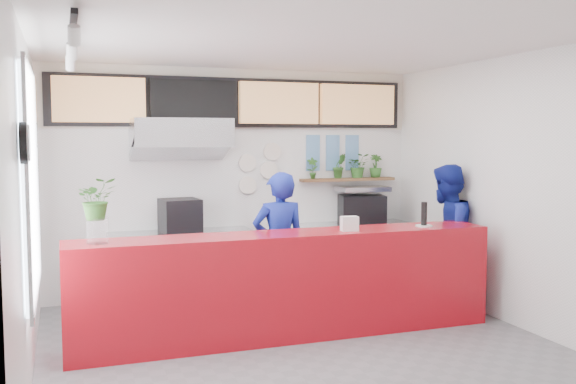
{
  "coord_description": "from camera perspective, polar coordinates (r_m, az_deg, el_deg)",
  "views": [
    {
      "loc": [
        -2.22,
        -5.82,
        2.09
      ],
      "look_at": [
        0.1,
        0.7,
        1.5
      ],
      "focal_mm": 40.0,
      "sensor_mm": 36.0,
      "label": 1
    }
  ],
  "objects": [
    {
      "name": "white_plate",
      "position": [
        7.31,
        11.98,
        -2.96
      ],
      "size": [
        0.24,
        0.24,
        0.01
      ],
      "primitive_type": "cylinder",
      "rotation": [
        0.0,
        0.0,
        0.28
      ],
      "color": "silver",
      "rests_on": "service_counter"
    },
    {
      "name": "service_counter",
      "position": [
        6.78,
        0.05,
        -8.25
      ],
      "size": [
        4.5,
        0.6,
        1.1
      ],
      "primitive_type": "cube",
      "color": "#A30B16",
      "rests_on": "ground"
    },
    {
      "name": "photo_frame_b",
      "position": [
        9.06,
        4.0,
        4.29
      ],
      "size": [
        0.2,
        0.02,
        0.25
      ],
      "primitive_type": "cube",
      "color": "#598CBF",
      "rests_on": "wall_back"
    },
    {
      "name": "photo_frame_e",
      "position": [
        9.06,
        3.99,
        2.7
      ],
      "size": [
        0.2,
        0.02,
        0.25
      ],
      "primitive_type": "cube",
      "color": "#598CBF",
      "rests_on": "wall_back"
    },
    {
      "name": "dec_plate_c",
      "position": [
        8.65,
        -3.61,
        0.61
      ],
      "size": [
        0.24,
        0.03,
        0.24
      ],
      "primitive_type": "cylinder",
      "rotation": [
        1.57,
        0.0,
        0.0
      ],
      "color": "silver",
      "rests_on": "wall_back"
    },
    {
      "name": "wall_clock_face",
      "position": [
        4.93,
        -22.09,
        4.06
      ],
      "size": [
        0.02,
        0.26,
        0.26
      ],
      "primitive_type": "cylinder",
      "rotation": [
        0.0,
        1.57,
        0.0
      ],
      "color": "white",
      "rests_on": "wall_left"
    },
    {
      "name": "menu_board_far_right",
      "position": [
        9.12,
        6.19,
        7.73
      ],
      "size": [
        1.1,
        0.1,
        0.55
      ],
      "primitive_type": "cube",
      "color": "tan",
      "rests_on": "wall_back"
    },
    {
      "name": "espresso_tray",
      "position": [
        8.97,
        6.6,
        0.3
      ],
      "size": [
        0.71,
        0.51,
        0.06
      ],
      "primitive_type": "cube",
      "rotation": [
        0.0,
        0.0,
        -0.05
      ],
      "color": "#A7A9AE",
      "rests_on": "espresso_machine"
    },
    {
      "name": "staff_right",
      "position": [
        8.17,
        13.82,
        -3.79
      ],
      "size": [
        1.09,
        1.04,
        1.76
      ],
      "primitive_type": "imported",
      "rotation": [
        0.0,
        0.0,
        3.77
      ],
      "color": "navy",
      "rests_on": "ground"
    },
    {
      "name": "extraction_hood",
      "position": [
        8.1,
        -9.52,
        5.23
      ],
      "size": [
        1.2,
        0.7,
        0.35
      ],
      "primitive_type": "cube",
      "color": "#B2B5BA",
      "rests_on": "ceiling"
    },
    {
      "name": "panini_oven",
      "position": [
        8.2,
        -9.58,
        -2.07
      ],
      "size": [
        0.51,
        0.51,
        0.42
      ],
      "primitive_type": "cube",
      "rotation": [
        0.0,
        0.0,
        0.1
      ],
      "color": "black",
      "rests_on": "prep_bench"
    },
    {
      "name": "prep_bench",
      "position": [
        8.31,
        -9.41,
        -6.58
      ],
      "size": [
        1.8,
        0.6,
        0.9
      ],
      "primitive_type": "cube",
      "color": "#B2B5BA",
      "rests_on": "ground"
    },
    {
      "name": "window_frame",
      "position": [
        6.14,
        -21.69,
        0.89
      ],
      "size": [
        0.03,
        2.3,
        2.0
      ],
      "primitive_type": "cube",
      "color": "#B2B5BA",
      "rests_on": "wall_left"
    },
    {
      "name": "basil_vase",
      "position": [
        6.23,
        -16.64,
        -0.59
      ],
      "size": [
        0.41,
        0.37,
        0.4
      ],
      "primitive_type": "imported",
      "rotation": [
        0.0,
        0.0,
        0.18
      ],
      "color": "#2C5F21",
      "rests_on": "glass_vase"
    },
    {
      "name": "wall_left",
      "position": [
        5.86,
        -22.22,
        -1.26
      ],
      "size": [
        0.0,
        5.0,
        5.0
      ],
      "primitive_type": "plane",
      "rotation": [
        1.57,
        0.0,
        1.57
      ],
      "color": "white",
      "rests_on": "ground"
    },
    {
      "name": "herb_c",
      "position": [
        9.14,
        6.27,
        2.34
      ],
      "size": [
        0.37,
        0.34,
        0.34
      ],
      "primitive_type": "imported",
      "rotation": [
        0.0,
        0.0,
        -0.24
      ],
      "color": "#2C5F21",
      "rests_on": "herb_shelf"
    },
    {
      "name": "photo_frame_c",
      "position": [
        9.18,
        5.72,
        4.28
      ],
      "size": [
        0.2,
        0.02,
        0.25
      ],
      "primitive_type": "cube",
      "color": "#598CBF",
      "rests_on": "wall_back"
    },
    {
      "name": "staff_center",
      "position": [
        7.33,
        -0.79,
        -4.86
      ],
      "size": [
        0.64,
        0.44,
        1.7
      ],
      "primitive_type": "imported",
      "rotation": [
        0.0,
        0.0,
        3.1
      ],
      "color": "navy",
      "rests_on": "ground"
    },
    {
      "name": "wall_right",
      "position": [
        7.52,
        19.39,
        0.09
      ],
      "size": [
        0.0,
        5.0,
        5.0
      ],
      "primitive_type": "plane",
      "rotation": [
        1.57,
        0.0,
        -1.57
      ],
      "color": "white",
      "rests_on": "ground"
    },
    {
      "name": "menu_board_mid_right",
      "position": [
        8.68,
        -0.8,
        7.91
      ],
      "size": [
        1.1,
        0.1,
        0.55
      ],
      "primitive_type": "cube",
      "color": "tan",
      "rests_on": "wall_back"
    },
    {
      "name": "wall_clock_rim",
      "position": [
        4.93,
        -22.44,
        4.05
      ],
      "size": [
        0.05,
        0.3,
        0.3
      ],
      "primitive_type": "cylinder",
      "rotation": [
        0.0,
        1.57,
        0.0
      ],
      "color": "black",
      "rests_on": "wall_left"
    },
    {
      "name": "espresso_machine",
      "position": [
        8.99,
        6.58,
        -1.52
      ],
      "size": [
        0.69,
        0.56,
        0.39
      ],
      "primitive_type": "cube",
      "rotation": [
        0.0,
        0.0,
        -0.23
      ],
      "color": "black",
      "rests_on": "right_bench"
    },
    {
      "name": "herb_a",
      "position": [
        8.86,
        2.19,
        2.14
      ],
      "size": [
        0.17,
        0.13,
        0.3
      ],
      "primitive_type": "imported",
      "rotation": [
        0.0,
        0.0,
        -0.16
      ],
      "color": "#2C5F21",
      "rests_on": "herb_shelf"
    },
    {
      "name": "pepper_mill",
      "position": [
        7.29,
        12.0,
        -1.89
      ],
      "size": [
        0.07,
        0.07,
        0.26
      ],
      "primitive_type": "cylinder",
      "rotation": [
        0.0,
        0.0,
        -0.15
      ],
      "color": "black",
      "rests_on": "white_plate"
    },
    {
      "name": "track_rail",
      "position": [
        5.89,
        -18.69,
        12.93
      ],
      "size": [
        0.05,
        2.4,
        0.04
      ],
      "primitive_type": "cube",
      "color": "black",
      "rests_on": "ceiling"
    },
    {
      "name": "glass_vase",
      "position": [
        6.26,
        -16.58,
        -3.28
      ],
      "size": [
        0.22,
        0.22,
        0.25
      ],
      "primitive_type": "cylinder",
      "rotation": [
        0.0,
        0.0,
        -0.1
      ],
      "color": "silver",
      "rests_on": "service_counter"
    },
    {
      "name": "window_pane",
      "position": [
        6.14,
        -21.88,
        0.88
      ],
      "size": [
        0.04,
        2.2,
        1.9
      ],
      "primitive_type": "cube",
      "color": "silver",
      "rests_on": "wall_left"
    },
    {
      "name": "herb_d",
      "position": [
        9.27,
        7.8,
        2.31
      ],
      "size": [
        0.2,
        0.18,
        0.33
      ],
      "primitive_type": "imported",
      "rotation": [
        0.0,
        0.0,
        -0.08
      ],
      "color": "#2C5F21",
      "rests_on": "herb_shelf"
    },
    {
      "name": "herb_b",
      "position": [
        9.02,
        4.59,
        2.32
      ],
      "size": [
        0.2,
        0.16,
        0.34
      ],
      "primitive_type": "imported",
      "rotation": [
        0.0,
        0.0,
        -0.05
      ],
      "color": "#2C5F21",
      "rests_on": "herb_shelf"
    },
    {
      "name": "dec_plate_d",
      "position": [
        8.73,
        -1.42,
        3.62
      ],
      "size": [
        0.24,
        0.03,
        0.24
      ],
      "primitive_type": "cylinder",
      "rotation": [
        1.57,
        0.0,
        0.0
      ],
      "color": "silver",
      "rests_on": "wall_back"
    },
    {
      "name": "right_bench",
      "position": [
        8.99,
        5.24,
        -5.66
      ],
      "size": [
        1.8,
        0.6,
        0.9
      ],
      "primitive_type": "cube",
      "color": "#B2B5BA",
      "rests_on": "ground"
    },
    {
      "name": "menu_board_far_left",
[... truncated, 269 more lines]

